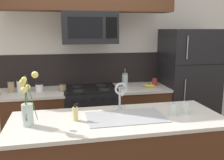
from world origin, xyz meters
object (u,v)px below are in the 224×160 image
object	(u,v)px
flower_vase	(27,108)
drinking_glass	(173,109)
stove_range	(91,118)
storage_jar_tall	(11,86)
french_press	(125,80)
spare_glass	(186,108)
storage_jar_squat	(63,87)
dish_soap_bottle	(75,114)
sink_faucet	(121,92)
storage_jar_short	(39,87)
storage_jar_medium	(21,86)
microwave	(89,28)
banana_bunch	(149,86)
refrigerator	(187,86)
coffee_tin	(155,82)

from	to	relation	value
flower_vase	drinking_glass	bearing A→B (deg)	0.49
stove_range	storage_jar_tall	size ratio (longest dim) A/B	5.52
french_press	spare_glass	bearing A→B (deg)	-77.46
storage_jar_squat	dish_soap_bottle	size ratio (longest dim) A/B	0.64
sink_faucet	french_press	bearing A→B (deg)	73.03
dish_soap_bottle	flower_vase	world-z (taller)	flower_vase
storage_jar_tall	storage_jar_short	world-z (taller)	storage_jar_tall
storage_jar_medium	storage_jar_squat	distance (m)	0.57
storage_jar_tall	storage_jar_squat	xyz separation A→B (m)	(0.69, -0.06, -0.03)
storage_jar_squat	flower_vase	bearing A→B (deg)	-104.43
microwave	banana_bunch	distance (m)	1.22
storage_jar_squat	dish_soap_bottle	distance (m)	1.20
refrigerator	sink_faucet	xyz separation A→B (m)	(-1.34, -1.06, 0.23)
stove_range	sink_faucet	world-z (taller)	sink_faucet
stove_range	storage_jar_medium	world-z (taller)	storage_jar_medium
microwave	storage_jar_squat	world-z (taller)	microwave
dish_soap_bottle	flower_vase	size ratio (longest dim) A/B	0.33
refrigerator	dish_soap_bottle	size ratio (longest dim) A/B	10.65
sink_faucet	dish_soap_bottle	xyz separation A→B (m)	(-0.49, -0.20, -0.13)
coffee_tin	storage_jar_medium	bearing A→B (deg)	-179.03
refrigerator	dish_soap_bottle	xyz separation A→B (m)	(-1.82, -1.25, 0.10)
banana_bunch	storage_jar_tall	bearing A→B (deg)	177.58
banana_bunch	flower_vase	bearing A→B (deg)	-142.38
refrigerator	drinking_glass	size ratio (longest dim) A/B	15.88
french_press	coffee_tin	xyz separation A→B (m)	(0.47, -0.01, -0.04)
refrigerator	banana_bunch	distance (m)	0.66
french_press	storage_jar_tall	bearing A→B (deg)	-178.66
coffee_tin	storage_jar_tall	bearing A→B (deg)	-179.24
storage_jar_squat	drinking_glass	size ratio (longest dim) A/B	0.96
drinking_glass	flower_vase	distance (m)	1.39
microwave	sink_faucet	world-z (taller)	microwave
storage_jar_squat	banana_bunch	bearing A→B (deg)	-1.17
microwave	storage_jar_medium	distance (m)	1.23
storage_jar_medium	storage_jar_squat	world-z (taller)	storage_jar_medium
refrigerator	dish_soap_bottle	bearing A→B (deg)	-145.49
storage_jar_medium	sink_faucet	xyz separation A→B (m)	(1.15, -1.05, 0.11)
storage_jar_tall	flower_vase	size ratio (longest dim) A/B	0.34
storage_jar_tall	drinking_glass	distance (m)	2.18
storage_jar_medium	french_press	world-z (taller)	french_press
storage_jar_short	french_press	distance (m)	1.24
coffee_tin	drinking_glass	world-z (taller)	same
stove_range	spare_glass	size ratio (longest dim) A/B	8.04
french_press	microwave	bearing A→B (deg)	-171.34
refrigerator	spare_glass	size ratio (longest dim) A/B	15.19
drinking_glass	spare_glass	bearing A→B (deg)	3.19
storage_jar_tall	drinking_glass	bearing A→B (deg)	-36.31
storage_jar_short	microwave	bearing A→B (deg)	-3.15
refrigerator	storage_jar_squat	xyz separation A→B (m)	(-1.92, -0.05, 0.08)
microwave	storage_jar_squat	distance (m)	0.90
stove_range	coffee_tin	bearing A→B (deg)	2.86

